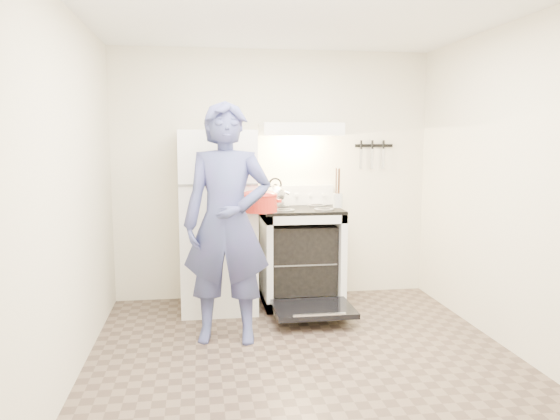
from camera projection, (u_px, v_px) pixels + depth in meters
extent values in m
plane|color=brown|center=(307.00, 365.00, 3.95)|extent=(3.60, 3.60, 0.00)
cube|color=beige|center=(273.00, 175.00, 5.55)|extent=(3.20, 0.02, 2.50)
cube|color=white|center=(218.00, 221.00, 5.17)|extent=(0.70, 0.70, 1.70)
cube|color=white|center=(301.00, 257.00, 5.37)|extent=(0.76, 0.65, 0.92)
cube|color=black|center=(301.00, 210.00, 5.30)|extent=(0.76, 0.65, 0.03)
cube|color=white|center=(296.00, 195.00, 5.57)|extent=(0.76, 0.07, 0.20)
cube|color=black|center=(313.00, 309.00, 4.83)|extent=(0.70, 0.54, 0.04)
cube|color=slate|center=(301.00, 259.00, 5.37)|extent=(0.60, 0.52, 0.01)
cube|color=white|center=(300.00, 129.00, 5.28)|extent=(0.76, 0.50, 0.12)
cube|color=black|center=(374.00, 146.00, 5.65)|extent=(0.40, 0.02, 0.03)
cylinder|color=#8E684C|center=(290.00, 256.00, 5.45)|extent=(0.33, 0.33, 0.02)
cylinder|color=silver|center=(338.00, 200.00, 5.12)|extent=(0.11, 0.11, 0.13)
imported|color=navy|center=(227.00, 224.00, 4.31)|extent=(0.76, 0.56, 1.91)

